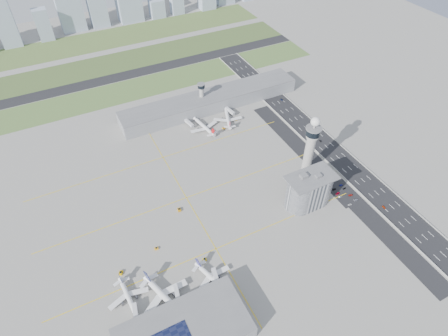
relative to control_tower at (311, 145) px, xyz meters
name	(u,v)px	position (x,y,z in m)	size (l,w,h in m)	color
ground	(242,205)	(-72.00, -8.00, -35.04)	(1000.00, 1000.00, 0.00)	#99978F
grass_strip_0	(141,87)	(-92.00, 217.00, -35.00)	(480.00, 50.00, 0.08)	#516D33
grass_strip_1	(124,61)	(-92.00, 292.00, -35.00)	(480.00, 60.00, 0.08)	#455729
grass_strip_2	(109,38)	(-92.00, 372.00, -35.00)	(480.00, 70.00, 0.08)	#586F34
runway	(132,74)	(-92.00, 254.00, -34.98)	(480.00, 22.00, 0.10)	black
highway	(346,164)	(43.00, -8.00, -34.99)	(28.00, 500.00, 0.10)	black
barrier_left	(334,169)	(29.00, -8.00, -34.44)	(0.60, 500.00, 1.20)	#9E9E99
barrier_right	(357,160)	(57.00, -8.00, -34.44)	(0.60, 500.00, 1.20)	#9E9E99
landside_road	(332,179)	(18.00, -18.00, -35.00)	(18.00, 260.00, 0.08)	black
parking_lot	(339,188)	(16.00, -30.00, -34.99)	(20.00, 44.00, 0.10)	black
taxiway_line_h_0	(216,249)	(-112.00, -38.00, -35.04)	(260.00, 0.60, 0.01)	yellow
taxiway_line_h_1	(186,198)	(-112.00, 22.00, -35.04)	(260.00, 0.60, 0.01)	yellow
taxiway_line_h_2	(163,157)	(-112.00, 82.00, -35.04)	(260.00, 0.60, 0.01)	yellow
taxiway_line_v	(186,198)	(-112.00, 22.00, -35.04)	(0.60, 260.00, 0.01)	yellow
control_tower	(311,145)	(0.00, 0.00, 0.00)	(14.00, 14.00, 64.50)	#ADAAA5
secondary_tower	(202,94)	(-42.00, 142.00, -16.24)	(8.60, 8.60, 31.90)	#ADAAA5
admin_building	(309,190)	(-20.01, -30.00, -19.74)	(42.00, 24.00, 33.50)	#B2B2B7
terminal_pier	(211,101)	(-32.00, 140.00, -27.14)	(210.00, 32.00, 15.80)	gray
near_terminal	(184,333)	(-160.07, -90.02, -28.62)	(84.00, 42.00, 13.00)	gray
airplane_near_a	(128,296)	(-184.75, -48.68, -30.16)	(34.84, 29.61, 9.75)	white
airplane_near_b	(165,296)	(-161.97, -60.63, -28.73)	(45.09, 38.32, 12.62)	white
airplane_near_c	(213,278)	(-126.00, -62.41, -29.88)	(36.88, 31.35, 10.33)	white
airplane_far_a	(204,125)	(-56.46, 105.81, -29.57)	(39.11, 33.24, 10.95)	white
airplane_far_b	(228,116)	(-26.53, 107.66, -29.74)	(37.89, 32.20, 10.61)	white
jet_bridge_near_0	(137,324)	(-185.00, -69.00, -32.19)	(14.00, 3.00, 5.70)	silver
jet_bridge_near_1	(179,304)	(-155.00, -69.00, -32.19)	(14.00, 3.00, 5.70)	silver
jet_bridge_near_2	(218,286)	(-125.00, -69.00, -32.19)	(14.00, 3.00, 5.70)	silver
jet_bridge_far_0	(186,121)	(-70.00, 124.00, -32.19)	(14.00, 3.00, 5.70)	silver
jet_bridge_far_1	(226,109)	(-20.00, 124.00, -32.19)	(14.00, 3.00, 5.70)	silver
tug_0	(121,273)	(-184.36, -25.65, -34.02)	(2.40, 3.50, 2.03)	#F1B101
tug_1	(156,248)	(-153.72, -17.14, -34.18)	(2.04, 2.96, 1.72)	orange
tug_2	(205,260)	(-124.24, -43.37, -34.11)	(2.20, 3.19, 1.86)	gold
tug_3	(179,210)	(-123.01, 11.28, -33.98)	(2.51, 3.65, 2.12)	#CC8409
tug_4	(224,128)	(-37.27, 96.24, -34.11)	(2.19, 3.19, 1.85)	orange
tug_5	(236,119)	(-17.93, 104.12, -34.22)	(1.95, 2.83, 1.64)	gold
car_lot_0	(350,205)	(11.88, -50.12, -34.42)	(1.46, 3.63, 1.24)	white
car_lot_1	(340,197)	(10.07, -39.09, -34.49)	(1.16, 3.31, 1.09)	#94A2AD
car_lot_2	(338,193)	(11.13, -34.94, -34.45)	(1.95, 4.24, 1.18)	#B20B2B
car_lot_3	(334,189)	(11.39, -29.40, -34.49)	(1.54, 3.78, 1.10)	black
car_lot_4	(326,182)	(9.92, -19.15, -34.46)	(1.37, 3.42, 1.16)	navy
car_lot_5	(324,180)	(10.20, -15.48, -34.42)	(1.32, 3.77, 1.24)	white
car_lot_6	(356,200)	(20.11, -48.30, -34.47)	(1.89, 4.09, 1.14)	#8E8F9E
car_lot_7	(351,195)	(19.84, -41.67, -34.44)	(1.68, 4.13, 1.20)	#A01A12
car_lot_8	(344,188)	(20.24, -32.69, -34.47)	(1.35, 3.35, 1.14)	black
car_lot_9	(341,185)	(20.17, -28.17, -34.50)	(1.15, 3.29, 1.08)	#0D1052
car_lot_10	(337,180)	(21.51, -20.89, -34.47)	(1.89, 4.10, 1.14)	white
car_lot_11	(333,175)	(21.52, -14.71, -34.46)	(1.64, 4.04, 1.17)	gray
car_hw_0	(384,207)	(36.04, -65.81, -34.41)	(1.48, 3.68, 1.26)	#AF300A
car_hw_1	(320,141)	(42.54, 31.64, -34.50)	(1.14, 3.28, 1.08)	black
car_hw_2	(282,100)	(48.94, 114.49, -34.49)	(1.82, 3.95, 1.10)	#19244C
car_hw_4	(249,81)	(35.41, 169.77, -34.43)	(1.44, 3.59, 1.22)	gray
skyline_bldg_5	(5,23)	(-222.11, 411.66, -1.60)	(25.49, 20.39, 66.89)	#9EADC1
skyline_bldg_6	(43,25)	(-174.68, 409.90, -12.44)	(20.04, 16.03, 45.20)	#9EADC1
skyline_bldg_7	(70,10)	(-131.44, 428.89, -4.43)	(35.76, 28.61, 61.22)	#9EADC1
skyline_bldg_9	(128,0)	(-41.73, 424.32, -3.99)	(36.96, 29.57, 62.11)	#9EADC1
skyline_bldg_10	(157,9)	(1.27, 415.68, -21.17)	(23.01, 18.41, 27.75)	#9EADC1
skyline_bldg_11	(177,2)	(36.28, 415.34, -15.56)	(20.22, 16.18, 38.97)	#9EADC1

